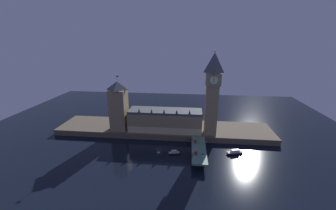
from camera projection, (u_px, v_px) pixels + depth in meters
name	position (u px, v px, depth m)	size (l,w,h in m)	color
ground_plane	(159.00, 150.00, 181.45)	(400.00, 400.00, 0.00)	black
embankment	(164.00, 129.00, 217.55)	(220.00, 42.00, 5.75)	brown
parliament_hall	(165.00, 120.00, 206.02)	(72.01, 21.98, 25.05)	#8E7A56
clock_tower	(212.00, 92.00, 188.06)	(13.48, 13.59, 78.50)	#8E7A56
victoria_tower	(119.00, 106.00, 204.55)	(16.03, 16.03, 54.88)	#8E7A56
bridge	(199.00, 151.00, 171.90)	(11.96, 46.00, 6.26)	#4C7560
car_northbound_lead	(195.00, 142.00, 181.71)	(1.91, 4.52, 1.45)	red
car_northbound_trail	(196.00, 153.00, 163.24)	(2.02, 4.36, 1.50)	red
car_southbound_lead	(203.00, 155.00, 160.64)	(1.86, 4.78, 1.58)	silver
pedestrian_near_rail	(193.00, 155.00, 160.37)	(0.38, 0.38, 1.72)	black
pedestrian_mid_walk	(206.00, 150.00, 166.82)	(0.38, 0.38, 1.66)	black
pedestrian_far_rail	(192.00, 140.00, 184.47)	(0.38, 0.38, 1.83)	black
street_lamp_near	(192.00, 153.00, 156.73)	(1.34, 0.60, 6.37)	#2D3333
street_lamp_mid	(206.00, 144.00, 169.42)	(1.34, 0.60, 7.06)	#2D3333
street_lamp_far	(192.00, 136.00, 184.71)	(1.34, 0.60, 5.98)	#2D3333
boat_upstream	(174.00, 153.00, 174.60)	(10.60, 5.61, 3.51)	#28282D
boat_downstream	(235.00, 152.00, 175.09)	(16.51, 9.11, 3.94)	#28282D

